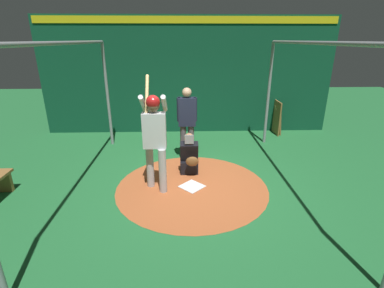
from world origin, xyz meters
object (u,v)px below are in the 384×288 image
(batter, at_px, (154,133))
(umpire, at_px, (187,120))
(catcher, at_px, (189,157))
(home_plate, at_px, (192,186))
(bat_rack, at_px, (276,118))

(batter, distance_m, umpire, 1.68)
(catcher, height_order, umpire, umpire)
(batter, relative_size, catcher, 2.36)
(home_plate, bearing_deg, bat_rack, 141.53)
(umpire, relative_size, bat_rack, 1.71)
(batter, bearing_deg, umpire, 157.18)
(batter, relative_size, bat_rack, 2.13)
(batter, bearing_deg, bat_rack, 135.37)
(batter, relative_size, umpire, 1.24)
(catcher, bearing_deg, home_plate, 3.05)
(home_plate, height_order, batter, batter)
(home_plate, xyz_separation_m, bat_rack, (-3.57, 2.84, 0.48))
(home_plate, relative_size, umpire, 0.23)
(umpire, bearing_deg, home_plate, 2.67)
(catcher, xyz_separation_m, umpire, (-0.83, -0.03, 0.65))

